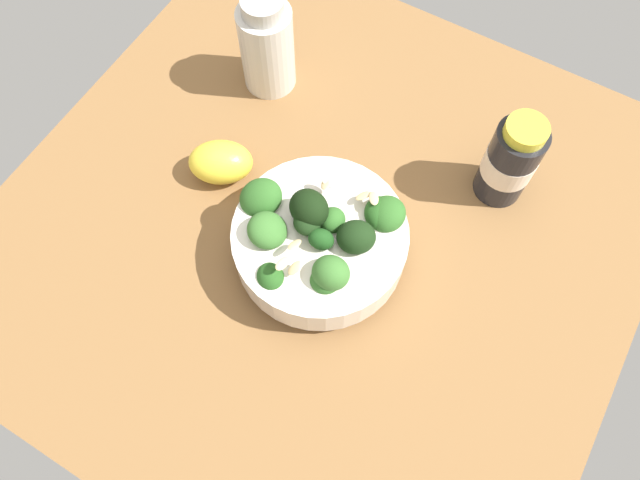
# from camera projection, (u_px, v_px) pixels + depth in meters

# --- Properties ---
(ground_plane) EXTENTS (0.71, 0.71, 0.04)m
(ground_plane) POSITION_uv_depth(u_px,v_px,m) (321.00, 232.00, 0.73)
(ground_plane) COLOR brown
(bowl_of_broccoli) EXTENTS (0.20, 0.19, 0.11)m
(bowl_of_broccoli) POSITION_uv_depth(u_px,v_px,m) (320.00, 239.00, 0.65)
(bowl_of_broccoli) COLOR silver
(bowl_of_broccoli) RESTS_ON ground_plane
(lemon_wedge) EXTENTS (0.09, 0.08, 0.05)m
(lemon_wedge) POSITION_uv_depth(u_px,v_px,m) (219.00, 164.00, 0.71)
(lemon_wedge) COLOR yellow
(lemon_wedge) RESTS_ON ground_plane
(bottle_tall) EXTENTS (0.06, 0.06, 0.12)m
(bottle_tall) POSITION_uv_depth(u_px,v_px,m) (510.00, 161.00, 0.67)
(bottle_tall) COLOR black
(bottle_tall) RESTS_ON ground_plane
(bottle_short) EXTENTS (0.07, 0.07, 0.13)m
(bottle_short) POSITION_uv_depth(u_px,v_px,m) (267.00, 45.00, 0.74)
(bottle_short) COLOR beige
(bottle_short) RESTS_ON ground_plane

